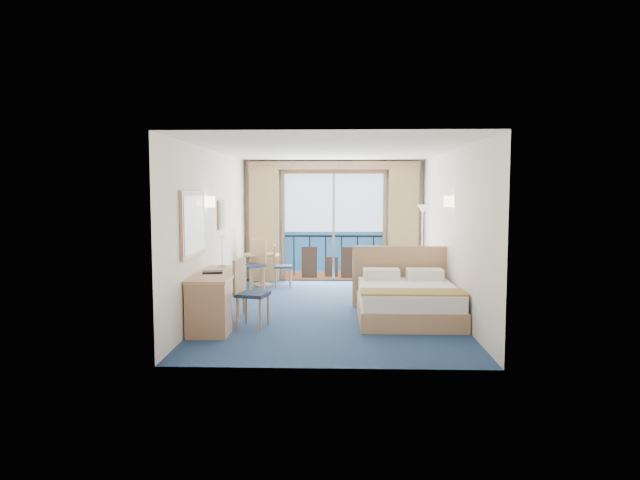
{
  "coord_description": "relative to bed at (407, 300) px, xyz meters",
  "views": [
    {
      "loc": [
        0.13,
        -9.61,
        2.03
      ],
      "look_at": [
        -0.21,
        0.2,
        1.17
      ],
      "focal_mm": 32.0,
      "sensor_mm": 36.0,
      "label": 1
    }
  ],
  "objects": [
    {
      "name": "desk",
      "position": [
        -2.9,
        -1.07,
        0.15
      ],
      "size": [
        0.59,
        1.72,
        0.81
      ],
      "color": "tan",
      "rests_on": "ground"
    },
    {
      "name": "room_walls",
      "position": [
        -1.21,
        0.62,
        1.48
      ],
      "size": [
        4.04,
        6.54,
        2.72
      ],
      "color": "white",
      "rests_on": "ground"
    },
    {
      "name": "nightstand",
      "position": [
        0.54,
        1.33,
        0.0
      ],
      "size": [
        0.46,
        0.43,
        0.6
      ],
      "primitive_type": "cube",
      "color": "#A27356",
      "rests_on": "ground"
    },
    {
      "name": "table_chair_a",
      "position": [
        -2.35,
        2.92,
        0.2
      ],
      "size": [
        0.44,
        0.43,
        0.88
      ],
      "rotation": [
        0.0,
        0.0,
        1.71
      ],
      "color": "#1F2B4A",
      "rests_on": "ground"
    },
    {
      "name": "folder",
      "position": [
        -2.96,
        -0.65,
        0.52
      ],
      "size": [
        0.32,
        0.26,
        0.03
      ],
      "primitive_type": "cube",
      "rotation": [
        0.0,
        0.0,
        0.17
      ],
      "color": "black",
      "rests_on": "desk"
    },
    {
      "name": "table_chair_b",
      "position": [
        -2.83,
        2.62,
        0.28
      ],
      "size": [
        0.63,
        0.63,
        1.03
      ],
      "rotation": [
        0.0,
        0.0,
        -0.7
      ],
      "color": "#1F2B4A",
      "rests_on": "ground"
    },
    {
      "name": "balcony_door",
      "position": [
        -1.21,
        3.84,
        0.84
      ],
      "size": [
        2.36,
        0.03,
        2.52
      ],
      "color": "navy",
      "rests_on": "room_walls"
    },
    {
      "name": "bed",
      "position": [
        0.0,
        0.0,
        0.0
      ],
      "size": [
        1.69,
        2.01,
        1.06
      ],
      "color": "tan",
      "rests_on": "ground"
    },
    {
      "name": "pelmet",
      "position": [
        -1.21,
        3.72,
        2.28
      ],
      "size": [
        3.8,
        0.25,
        0.18
      ],
      "primitive_type": "cube",
      "color": "tan",
      "rests_on": "room_walls"
    },
    {
      "name": "armchair",
      "position": [
        0.28,
        2.7,
        0.02
      ],
      "size": [
        0.76,
        0.78,
        0.64
      ],
      "primitive_type": "imported",
      "rotation": [
        0.0,
        0.0,
        3.25
      ],
      "color": "#4F5460",
      "rests_on": "ground"
    },
    {
      "name": "floor_lamp",
      "position": [
        0.67,
        3.06,
        1.01
      ],
      "size": [
        0.24,
        0.24,
        1.73
      ],
      "color": "silver",
      "rests_on": "ground"
    },
    {
      "name": "wall_print",
      "position": [
        -3.18,
        1.07,
        1.3
      ],
      "size": [
        0.04,
        0.42,
        0.52
      ],
      "color": "tan",
      "rests_on": "room_walls"
    },
    {
      "name": "curtain_right",
      "position": [
        0.34,
        3.69,
        0.98
      ],
      "size": [
        0.65,
        0.22,
        2.55
      ],
      "primitive_type": "cube",
      "color": "tan",
      "rests_on": "room_walls"
    },
    {
      "name": "sconce_left",
      "position": [
        -3.15,
        0.02,
        1.55
      ],
      "size": [
        0.18,
        0.18,
        0.18
      ],
      "primitive_type": "cylinder",
      "color": "#FFE1B2",
      "rests_on": "room_walls"
    },
    {
      "name": "sconce_right",
      "position": [
        0.73,
        0.47,
        1.55
      ],
      "size": [
        0.18,
        0.18,
        0.18
      ],
      "primitive_type": "cylinder",
      "color": "#FFE1B2",
      "rests_on": "room_walls"
    },
    {
      "name": "curtain_left",
      "position": [
        -2.76,
        3.69,
        0.98
      ],
      "size": [
        0.65,
        0.22,
        2.55
      ],
      "primitive_type": "cube",
      "color": "tan",
      "rests_on": "room_walls"
    },
    {
      "name": "floor",
      "position": [
        -1.21,
        0.62,
        -0.3
      ],
      "size": [
        6.5,
        6.5,
        0.0
      ],
      "primitive_type": "plane",
      "color": "navy",
      "rests_on": "ground"
    },
    {
      "name": "round_table",
      "position": [
        -2.74,
        3.06,
        0.22
      ],
      "size": [
        0.76,
        0.76,
        0.68
      ],
      "color": "tan",
      "rests_on": "ground"
    },
    {
      "name": "desk_chair",
      "position": [
        -2.45,
        -0.64,
        0.27
      ],
      "size": [
        0.53,
        0.52,
        1.02
      ],
      "rotation": [
        0.0,
        0.0,
        1.36
      ],
      "color": "#1F2B4A",
      "rests_on": "ground"
    },
    {
      "name": "phone",
      "position": [
        0.59,
        1.37,
        0.34
      ],
      "size": [
        0.21,
        0.18,
        0.08
      ],
      "primitive_type": "cube",
      "rotation": [
        0.0,
        0.0,
        0.2
      ],
      "color": "silver",
      "rests_on": "nightstand"
    },
    {
      "name": "desk_lamp",
      "position": [
        -2.95,
        0.01,
        0.88
      ],
      "size": [
        0.13,
        0.13,
        0.49
      ],
      "color": "silver",
      "rests_on": "desk"
    },
    {
      "name": "mirror",
      "position": [
        -3.18,
        -0.88,
        1.25
      ],
      "size": [
        0.05,
        1.25,
        0.95
      ],
      "color": "tan",
      "rests_on": "room_walls"
    }
  ]
}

